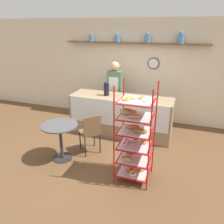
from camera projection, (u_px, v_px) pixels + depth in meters
The scene contains 9 objects.
ground_plane at pixel (107, 154), 4.58m from camera, with size 14.00×14.00×0.00m, color brown.
back_wall at pixel (134, 70), 5.95m from camera, with size 10.00×0.30×2.70m.
display_counter at pixel (121, 115), 5.28m from camera, with size 2.42×0.67×0.96m.
pastry_rack at pixel (134, 136), 3.58m from camera, with size 0.58×0.53×1.71m.
person_worker at pixel (115, 90), 5.72m from camera, with size 0.37×0.24×1.67m.
cafe_table at pixel (60, 133), 4.22m from camera, with size 0.70×0.70×0.75m.
cafe_chair at pixel (91, 130), 4.41m from camera, with size 0.54×0.54×0.87m.
coffee_carafe at pixel (106, 89), 5.14m from camera, with size 0.13×0.13×0.32m.
donut_tray_counter at pixel (136, 98), 4.95m from camera, with size 0.40×0.27×0.05m.
Camera 1 is at (1.40, -3.68, 2.51)m, focal length 35.00 mm.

